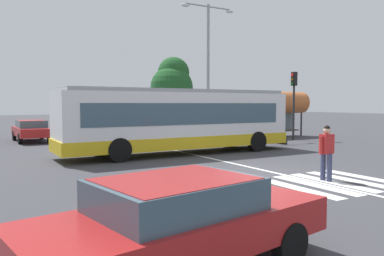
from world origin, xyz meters
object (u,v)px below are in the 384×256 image
Objects in this scene: parked_car_red at (31,129)px; parked_car_silver at (149,126)px; foreground_sedan at (179,219)px; parked_car_white at (77,128)px; pedestrian_crossing_street at (327,150)px; background_tree_right at (172,83)px; bus_stop_shelter at (280,103)px; twin_arm_street_lamp at (208,57)px; city_transit_bus at (179,121)px; parked_car_blue at (113,127)px; parked_car_teal at (180,125)px; traffic_light_far_corner at (294,94)px.

parked_car_red is 0.99× the size of parked_car_silver.
parked_car_white is (3.89, 21.81, 0.00)m from foreground_sedan.
pedestrian_crossing_street is 0.38× the size of parked_car_silver.
parked_car_red is 0.72× the size of background_tree_right.
twin_arm_street_lamp is at bearing 167.74° from bus_stop_shelter.
city_transit_bus is 2.49× the size of parked_car_blue.
parked_car_white is 7.92m from parked_car_teal.
bus_stop_shelter reaches higher than foreground_sedan.
pedestrian_crossing_street is 0.38× the size of parked_car_red.
parked_car_silver is 6.76m from twin_arm_street_lamp.
parked_car_red is (-6.08, 17.96, -0.20)m from pedestrian_crossing_street.
pedestrian_crossing_street is at bearing -108.05° from twin_arm_street_lamp.
twin_arm_street_lamp is (5.16, -4.51, 4.74)m from parked_car_blue.
traffic_light_far_corner is 10.94m from background_tree_right.
parked_car_teal is (5.64, 10.31, -0.82)m from city_transit_bus.
parked_car_red is 2.99m from parked_car_white.
twin_arm_street_lamp reaches higher than city_transit_bus.
twin_arm_street_lamp is 7.09m from background_tree_right.
parked_car_teal is 1.01× the size of traffic_light_far_corner.
bus_stop_shelter is at bearing -28.29° from parked_car_blue.
pedestrian_crossing_street reaches higher than parked_car_silver.
bus_stop_shelter is at bearing 23.46° from city_transit_bus.
city_transit_bus is 8.85m from twin_arm_street_lamp.
parked_car_white is 2.49m from parked_car_blue.
foreground_sedan and parked_car_red have the same top height.
foreground_sedan is at bearing -92.49° from parked_car_red.
parked_car_teal is 9.19m from traffic_light_far_corner.
traffic_light_far_corner is 2.37m from bus_stop_shelter.
parked_car_red is at bearing 87.51° from foreground_sedan.
pedestrian_crossing_street is 0.38× the size of parked_car_teal.
parked_car_red and parked_car_blue have the same top height.
parked_car_red is 8.12m from parked_car_silver.
parked_car_teal is at bearing -0.03° from parked_car_white.
parked_car_white is 0.71× the size of background_tree_right.
pedestrian_crossing_street is at bearing -96.44° from parked_car_silver.
foreground_sedan is 23.30m from parked_car_silver.
parked_car_silver is at bearing 133.56° from traffic_light_far_corner.
parked_car_silver is at bearing -173.13° from parked_car_teal.
bus_stop_shelter is (16.01, -5.25, 1.65)m from parked_car_red.
parked_car_silver is (9.05, 21.47, 0.00)m from foreground_sedan.
twin_arm_street_lamp is at bearing 47.42° from city_transit_bus.
foreground_sedan is 1.04× the size of parked_car_silver.
bus_stop_shelter is 6.33m from twin_arm_street_lamp.
parked_car_white is at bearing 179.97° from parked_car_teal.
parked_car_blue is 1.06× the size of bus_stop_shelter.
background_tree_right is (-3.75, 10.22, 1.08)m from traffic_light_far_corner.
foreground_sedan is 0.75× the size of background_tree_right.
pedestrian_crossing_street is at bearing -71.29° from parked_car_red.
parked_car_white is (2.96, 0.39, 0.00)m from parked_car_red.
bus_stop_shelter is at bearing 43.65° from foreground_sedan.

